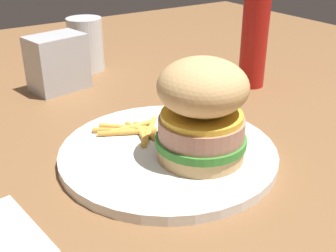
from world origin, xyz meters
The scene contains 7 objects.
ground_plane centered at (0.00, 0.00, 0.00)m, with size 1.60×1.60×0.00m, color brown.
plate centered at (0.01, -0.02, 0.01)m, with size 0.26×0.26×0.01m, color white.
sandwich centered at (-0.03, -0.04, 0.07)m, with size 0.10×0.10×0.12m.
fries_pile centered at (0.07, -0.01, 0.02)m, with size 0.09×0.09×0.01m.
drink_glass centered at (0.37, -0.08, 0.05)m, with size 0.07×0.07×0.10m.
napkin_dispenser centered at (0.30, 0.00, 0.05)m, with size 0.09×0.06×0.09m, color #B7BABF.
ketchup_bottle centered at (0.13, -0.28, 0.07)m, with size 0.04×0.04×0.15m, color #B21914.
Camera 1 is at (-0.36, 0.23, 0.26)m, focal length 45.47 mm.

